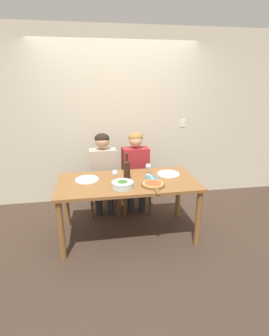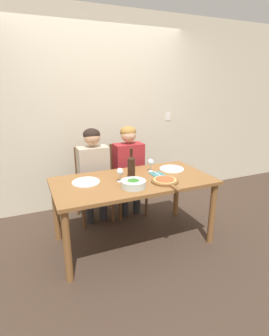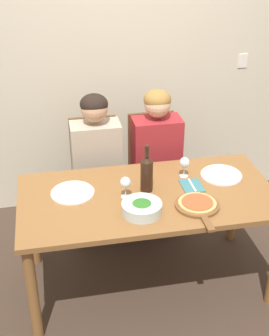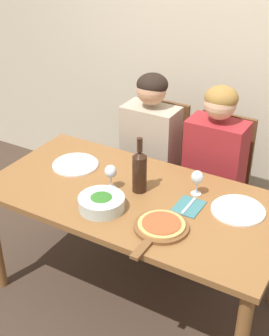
{
  "view_description": "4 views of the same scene",
  "coord_description": "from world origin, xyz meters",
  "px_view_note": "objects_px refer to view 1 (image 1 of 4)",
  "views": [
    {
      "loc": [
        -0.42,
        -2.97,
        1.91
      ],
      "look_at": [
        0.11,
        0.16,
        0.86
      ],
      "focal_mm": 28.0,
      "sensor_mm": 36.0,
      "label": 1
    },
    {
      "loc": [
        -1.03,
        -2.43,
        1.72
      ],
      "look_at": [
        0.02,
        0.0,
        0.88
      ],
      "focal_mm": 28.0,
      "sensor_mm": 36.0,
      "label": 2
    },
    {
      "loc": [
        -0.59,
        -2.55,
        2.4
      ],
      "look_at": [
        -0.09,
        0.01,
        0.95
      ],
      "focal_mm": 50.0,
      "sensor_mm": 36.0,
      "label": 3
    },
    {
      "loc": [
        1.11,
        -1.92,
        2.19
      ],
      "look_at": [
        -0.01,
        0.02,
        0.91
      ],
      "focal_mm": 50.0,
      "sensor_mm": 36.0,
      "label": 4
    }
  ],
  "objects_px": {
    "pizza_on_board": "(153,185)",
    "fork_on_napkin": "(152,178)",
    "chair_left": "(103,179)",
    "dinner_plate_right": "(168,174)",
    "person_man": "(136,165)",
    "chair_right": "(135,177)",
    "broccoli_bowl": "(123,185)",
    "wine_bottle": "(127,169)",
    "wine_glass_left": "(115,174)",
    "dinner_plate_left": "(87,179)",
    "wine_glass_right": "(148,167)",
    "person_woman": "(103,167)"
  },
  "relations": [
    {
      "from": "person_woman",
      "to": "dinner_plate_right",
      "type": "distance_m",
      "value": 0.97
    },
    {
      "from": "dinner_plate_left",
      "to": "pizza_on_board",
      "type": "distance_m",
      "value": 0.82
    },
    {
      "from": "chair_right",
      "to": "person_woman",
      "type": "bearing_deg",
      "value": -166.5
    },
    {
      "from": "chair_right",
      "to": "dinner_plate_right",
      "type": "height_order",
      "value": "chair_right"
    },
    {
      "from": "person_man",
      "to": "dinner_plate_right",
      "type": "bearing_deg",
      "value": -56.71
    },
    {
      "from": "person_woman",
      "to": "fork_on_napkin",
      "type": "bearing_deg",
      "value": -46.85
    },
    {
      "from": "chair_left",
      "to": "wine_bottle",
      "type": "height_order",
      "value": "wine_bottle"
    },
    {
      "from": "dinner_plate_right",
      "to": "pizza_on_board",
      "type": "xyz_separation_m",
      "value": [
        -0.29,
        -0.35,
        0.01
      ]
    },
    {
      "from": "wine_bottle",
      "to": "dinner_plate_left",
      "type": "xyz_separation_m",
      "value": [
        -0.49,
        0.05,
        -0.12
      ]
    },
    {
      "from": "chair_right",
      "to": "broccoli_bowl",
      "type": "height_order",
      "value": "chair_right"
    },
    {
      "from": "broccoli_bowl",
      "to": "dinner_plate_left",
      "type": "relative_size",
      "value": 0.87
    },
    {
      "from": "person_man",
      "to": "chair_right",
      "type": "bearing_deg",
      "value": 90.0
    },
    {
      "from": "chair_left",
      "to": "wine_glass_right",
      "type": "bearing_deg",
      "value": -46.67
    },
    {
      "from": "person_man",
      "to": "wine_glass_right",
      "type": "bearing_deg",
      "value": -80.64
    },
    {
      "from": "dinner_plate_right",
      "to": "pizza_on_board",
      "type": "relative_size",
      "value": 0.68
    },
    {
      "from": "chair_left",
      "to": "pizza_on_board",
      "type": "height_order",
      "value": "chair_left"
    },
    {
      "from": "wine_bottle",
      "to": "wine_glass_left",
      "type": "distance_m",
      "value": 0.17
    },
    {
      "from": "pizza_on_board",
      "to": "fork_on_napkin",
      "type": "height_order",
      "value": "pizza_on_board"
    },
    {
      "from": "dinner_plate_left",
      "to": "dinner_plate_right",
      "type": "relative_size",
      "value": 1.0
    },
    {
      "from": "chair_left",
      "to": "fork_on_napkin",
      "type": "distance_m",
      "value": 0.96
    },
    {
      "from": "person_man",
      "to": "broccoli_bowl",
      "type": "distance_m",
      "value": 0.92
    },
    {
      "from": "fork_on_napkin",
      "to": "person_woman",
      "type": "bearing_deg",
      "value": 133.15
    },
    {
      "from": "person_woman",
      "to": "wine_bottle",
      "type": "height_order",
      "value": "person_woman"
    },
    {
      "from": "dinner_plate_left",
      "to": "wine_bottle",
      "type": "bearing_deg",
      "value": -5.82
    },
    {
      "from": "dinner_plate_left",
      "to": "dinner_plate_right",
      "type": "xyz_separation_m",
      "value": [
        1.05,
        0.03,
        0.0
      ]
    },
    {
      "from": "dinner_plate_right",
      "to": "fork_on_napkin",
      "type": "xyz_separation_m",
      "value": [
        -0.25,
        -0.1,
        -0.01
      ]
    },
    {
      "from": "wine_glass_left",
      "to": "wine_glass_right",
      "type": "height_order",
      "value": "same"
    },
    {
      "from": "dinner_plate_left",
      "to": "wine_glass_left",
      "type": "distance_m",
      "value": 0.37
    },
    {
      "from": "dinner_plate_left",
      "to": "fork_on_napkin",
      "type": "distance_m",
      "value": 0.81
    },
    {
      "from": "broccoli_bowl",
      "to": "person_woman",
      "type": "bearing_deg",
      "value": 101.53
    },
    {
      "from": "dinner_plate_right",
      "to": "fork_on_napkin",
      "type": "distance_m",
      "value": 0.26
    },
    {
      "from": "person_woman",
      "to": "wine_glass_left",
      "type": "relative_size",
      "value": 8.08
    },
    {
      "from": "wine_glass_left",
      "to": "broccoli_bowl",
      "type": "bearing_deg",
      "value": -71.44
    },
    {
      "from": "wine_bottle",
      "to": "wine_glass_right",
      "type": "xyz_separation_m",
      "value": [
        0.3,
        0.13,
        -0.03
      ]
    },
    {
      "from": "pizza_on_board",
      "to": "wine_glass_right",
      "type": "bearing_deg",
      "value": 86.5
    },
    {
      "from": "person_man",
      "to": "wine_glass_left",
      "type": "xyz_separation_m",
      "value": [
        -0.37,
        -0.67,
        0.12
      ]
    },
    {
      "from": "dinner_plate_left",
      "to": "broccoli_bowl",
      "type": "bearing_deg",
      "value": -37.5
    },
    {
      "from": "person_man",
      "to": "wine_glass_right",
      "type": "xyz_separation_m",
      "value": [
        0.08,
        -0.48,
        0.12
      ]
    },
    {
      "from": "broccoli_bowl",
      "to": "pizza_on_board",
      "type": "xyz_separation_m",
      "value": [
        0.36,
        -0.0,
        -0.02
      ]
    },
    {
      "from": "chair_right",
      "to": "fork_on_napkin",
      "type": "bearing_deg",
      "value": -82.49
    },
    {
      "from": "chair_right",
      "to": "wine_glass_right",
      "type": "distance_m",
      "value": 0.69
    },
    {
      "from": "chair_right",
      "to": "broccoli_bowl",
      "type": "xyz_separation_m",
      "value": [
        -0.3,
        -0.98,
        0.28
      ]
    },
    {
      "from": "chair_left",
      "to": "dinner_plate_right",
      "type": "relative_size",
      "value": 3.31
    },
    {
      "from": "wine_bottle",
      "to": "broccoli_bowl",
      "type": "xyz_separation_m",
      "value": [
        -0.09,
        -0.26,
        -0.1
      ]
    },
    {
      "from": "chair_left",
      "to": "person_woman",
      "type": "xyz_separation_m",
      "value": [
        -0.0,
        -0.12,
        0.23
      ]
    },
    {
      "from": "chair_left",
      "to": "wine_glass_left",
      "type": "xyz_separation_m",
      "value": [
        0.11,
        -0.78,
        0.35
      ]
    },
    {
      "from": "person_woman",
      "to": "pizza_on_board",
      "type": "bearing_deg",
      "value": -58.31
    },
    {
      "from": "person_woman",
      "to": "wine_glass_left",
      "type": "bearing_deg",
      "value": -80.64
    },
    {
      "from": "person_man",
      "to": "pizza_on_board",
      "type": "distance_m",
      "value": 0.87
    },
    {
      "from": "chair_right",
      "to": "chair_left",
      "type": "bearing_deg",
      "value": 180.0
    }
  ]
}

